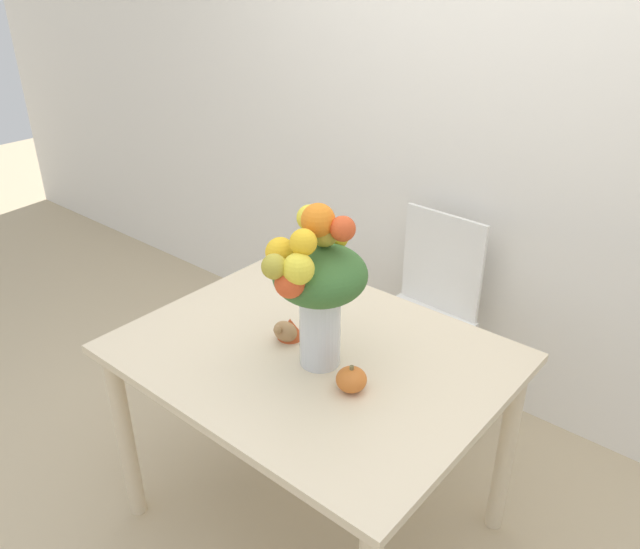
{
  "coord_description": "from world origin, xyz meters",
  "views": [
    {
      "loc": [
        1.1,
        -1.27,
        1.92
      ],
      "look_at": [
        0.06,
        -0.04,
        1.08
      ],
      "focal_mm": 35.0,
      "sensor_mm": 36.0,
      "label": 1
    }
  ],
  "objects_px": {
    "pumpkin": "(351,379)",
    "dining_chair_near_window": "(422,314)",
    "flower_vase": "(317,281)",
    "turkey_figurine": "(288,329)"
  },
  "relations": [
    {
      "from": "pumpkin",
      "to": "turkey_figurine",
      "type": "xyz_separation_m",
      "value": [
        -0.33,
        0.08,
        -0.0
      ]
    },
    {
      "from": "flower_vase",
      "to": "dining_chair_near_window",
      "type": "distance_m",
      "value": 1.09
    },
    {
      "from": "pumpkin",
      "to": "dining_chair_near_window",
      "type": "distance_m",
      "value": 1.04
    },
    {
      "from": "pumpkin",
      "to": "flower_vase",
      "type": "bearing_deg",
      "value": 167.14
    },
    {
      "from": "dining_chair_near_window",
      "to": "pumpkin",
      "type": "bearing_deg",
      "value": -69.53
    },
    {
      "from": "flower_vase",
      "to": "dining_chair_near_window",
      "type": "xyz_separation_m",
      "value": [
        -0.15,
        0.9,
        -0.58
      ]
    },
    {
      "from": "turkey_figurine",
      "to": "flower_vase",
      "type": "bearing_deg",
      "value": -15.21
    },
    {
      "from": "pumpkin",
      "to": "dining_chair_near_window",
      "type": "bearing_deg",
      "value": 108.25
    },
    {
      "from": "pumpkin",
      "to": "dining_chair_near_window",
      "type": "height_order",
      "value": "dining_chair_near_window"
    },
    {
      "from": "flower_vase",
      "to": "pumpkin",
      "type": "distance_m",
      "value": 0.3
    }
  ]
}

